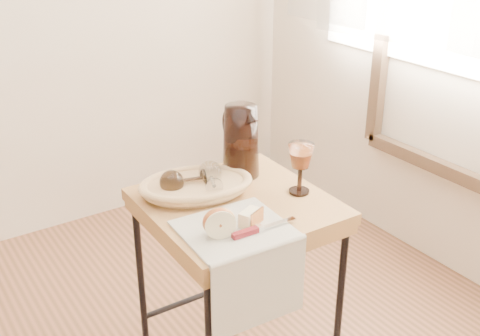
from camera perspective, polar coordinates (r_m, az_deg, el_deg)
side_table at (r=2.02m, az=-0.32°, el=-11.95°), size 0.56×0.56×0.70m
tea_towel at (r=1.68m, az=-0.53°, el=-5.99°), size 0.32×0.29×0.01m
bread_basket at (r=1.87m, az=-4.31°, el=-1.92°), size 0.38×0.31×0.05m
goblet_lying_a at (r=1.86m, az=-5.32°, el=-1.18°), size 0.14×0.11×0.08m
goblet_lying_b at (r=1.87m, az=-2.76°, el=-1.00°), size 0.12×0.15×0.08m
pitcher at (r=1.96m, az=0.08°, el=2.66°), size 0.17×0.25×0.29m
wine_goblet at (r=1.86m, az=5.90°, el=-0.03°), size 0.11×0.11×0.17m
apple_half at (r=1.62m, az=-2.07°, el=-5.25°), size 0.10×0.08×0.09m
apple_wedge at (r=1.68m, az=0.95°, el=-4.87°), size 0.08×0.06×0.05m
table_knife at (r=1.67m, az=2.15°, el=-5.83°), size 0.21×0.03×0.02m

